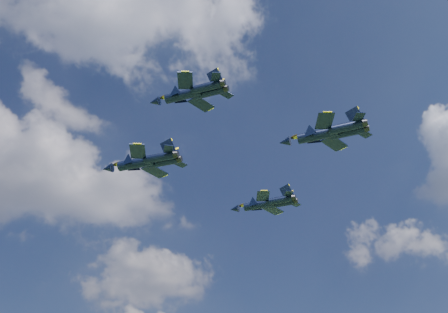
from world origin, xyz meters
TOP-DOWN VIEW (x-y plane):
  - jet_lead at (-22.27, 8.74)m, footprint 17.13×13.79m
  - jet_left at (-18.02, -15.88)m, footprint 13.80×11.71m
  - jet_right at (5.15, 12.94)m, footprint 14.71×12.69m
  - jet_slot at (7.47, -12.60)m, footprint 16.00×13.89m

SIDE VIEW (x-z plane):
  - jet_right at x=5.15m, z-range 55.99..59.74m
  - jet_slot at x=7.47m, z-range 57.80..61.89m
  - jet_left at x=-18.02m, z-range 59.23..62.74m
  - jet_lead at x=-22.27m, z-range 59.12..63.39m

